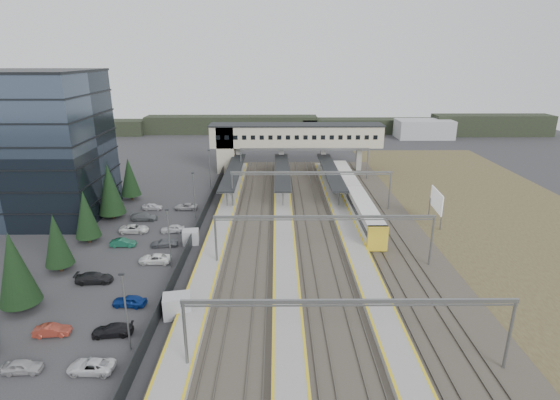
{
  "coord_description": "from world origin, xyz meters",
  "views": [
    {
      "loc": [
        5.89,
        -59.87,
        26.63
      ],
      "look_at": [
        6.42,
        7.75,
        4.0
      ],
      "focal_mm": 28.0,
      "sensor_mm": 36.0,
      "label": 1
    }
  ],
  "objects_px": {
    "relay_cabin_near": "(177,306)",
    "footbridge": "(284,138)",
    "relay_cabin_far": "(191,237)",
    "office_building": "(25,146)",
    "train": "(354,196)",
    "billboard": "(437,201)"
  },
  "relations": [
    {
      "from": "relay_cabin_near",
      "to": "billboard",
      "type": "relative_size",
      "value": 0.5
    },
    {
      "from": "footbridge",
      "to": "train",
      "type": "xyz_separation_m",
      "value": [
        12.3,
        -26.31,
        -5.87
      ]
    },
    {
      "from": "relay_cabin_far",
      "to": "billboard",
      "type": "relative_size",
      "value": 0.39
    },
    {
      "from": "train",
      "to": "footbridge",
      "type": "bearing_deg",
      "value": 115.05
    },
    {
      "from": "office_building",
      "to": "relay_cabin_far",
      "type": "distance_m",
      "value": 33.65
    },
    {
      "from": "office_building",
      "to": "train",
      "type": "relative_size",
      "value": 0.61
    },
    {
      "from": "office_building",
      "to": "train",
      "type": "xyz_separation_m",
      "value": [
        56.0,
        3.68,
        -10.13
      ]
    },
    {
      "from": "train",
      "to": "billboard",
      "type": "relative_size",
      "value": 6.07
    },
    {
      "from": "relay_cabin_near",
      "to": "footbridge",
      "type": "bearing_deg",
      "value": 78.54
    },
    {
      "from": "relay_cabin_far",
      "to": "relay_cabin_near",
      "type": "bearing_deg",
      "value": -83.67
    },
    {
      "from": "office_building",
      "to": "footbridge",
      "type": "relative_size",
      "value": 0.6
    },
    {
      "from": "footbridge",
      "to": "office_building",
      "type": "bearing_deg",
      "value": -145.53
    },
    {
      "from": "relay_cabin_far",
      "to": "footbridge",
      "type": "height_order",
      "value": "footbridge"
    },
    {
      "from": "billboard",
      "to": "relay_cabin_far",
      "type": "bearing_deg",
      "value": -168.75
    },
    {
      "from": "relay_cabin_near",
      "to": "footbridge",
      "type": "height_order",
      "value": "footbridge"
    },
    {
      "from": "relay_cabin_near",
      "to": "footbridge",
      "type": "relative_size",
      "value": 0.08
    },
    {
      "from": "train",
      "to": "relay_cabin_near",
      "type": "bearing_deg",
      "value": -125.24
    },
    {
      "from": "relay_cabin_far",
      "to": "office_building",
      "type": "bearing_deg",
      "value": 156.79
    },
    {
      "from": "billboard",
      "to": "footbridge",
      "type": "bearing_deg",
      "value": 124.85
    },
    {
      "from": "relay_cabin_near",
      "to": "relay_cabin_far",
      "type": "xyz_separation_m",
      "value": [
        -2.09,
        18.81,
        -0.16
      ]
    },
    {
      "from": "relay_cabin_near",
      "to": "office_building",
      "type": "bearing_deg",
      "value": 134.95
    },
    {
      "from": "relay_cabin_far",
      "to": "train",
      "type": "height_order",
      "value": "train"
    }
  ]
}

